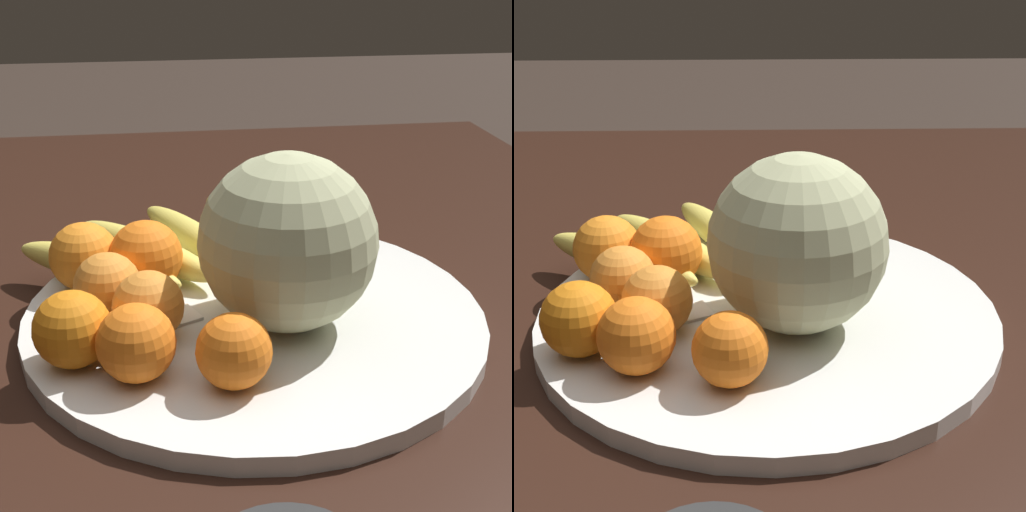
% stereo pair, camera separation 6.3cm
% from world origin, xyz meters
% --- Properties ---
extents(kitchen_table, '(1.35, 1.02, 0.72)m').
position_xyz_m(kitchen_table, '(0.00, 0.00, 0.63)').
color(kitchen_table, black).
rests_on(kitchen_table, ground_plane).
extents(fruit_bowl, '(0.41, 0.41, 0.02)m').
position_xyz_m(fruit_bowl, '(0.02, 0.00, 0.73)').
color(fruit_bowl, white).
rests_on(fruit_bowl, kitchen_table).
extents(melon, '(0.15, 0.15, 0.15)m').
position_xyz_m(melon, '(0.06, 0.02, 0.82)').
color(melon, '#B2B789').
rests_on(melon, fruit_bowl).
extents(banana_bunch, '(0.27, 0.31, 0.03)m').
position_xyz_m(banana_bunch, '(-0.10, -0.05, 0.76)').
color(banana_bunch, '#473819').
rests_on(banana_bunch, fruit_bowl).
extents(orange_front_left, '(0.06, 0.06, 0.06)m').
position_xyz_m(orange_front_left, '(0.07, -0.09, 0.77)').
color(orange_front_left, orange).
rests_on(orange_front_left, fruit_bowl).
extents(orange_front_right, '(0.07, 0.07, 0.07)m').
position_xyz_m(orange_front_right, '(-0.03, -0.15, 0.77)').
color(orange_front_right, orange).
rests_on(orange_front_right, fruit_bowl).
extents(orange_mid_center, '(0.06, 0.06, 0.06)m').
position_xyz_m(orange_mid_center, '(0.14, -0.03, 0.77)').
color(orange_mid_center, orange).
rests_on(orange_mid_center, fruit_bowl).
extents(orange_back_left, '(0.07, 0.07, 0.07)m').
position_xyz_m(orange_back_left, '(-0.02, -0.10, 0.77)').
color(orange_back_left, orange).
rests_on(orange_back_left, fruit_bowl).
extents(orange_back_right, '(0.06, 0.06, 0.06)m').
position_xyz_m(orange_back_right, '(0.13, -0.10, 0.77)').
color(orange_back_right, orange).
rests_on(orange_back_right, fruit_bowl).
extents(orange_top_small, '(0.06, 0.06, 0.06)m').
position_xyz_m(orange_top_small, '(0.02, -0.13, 0.77)').
color(orange_top_small, orange).
rests_on(orange_top_small, fruit_bowl).
extents(orange_side_extra, '(0.06, 0.06, 0.06)m').
position_xyz_m(orange_side_extra, '(0.10, -0.15, 0.77)').
color(orange_side_extra, orange).
rests_on(orange_side_extra, fruit_bowl).
extents(produce_tag, '(0.08, 0.06, 0.00)m').
position_xyz_m(produce_tag, '(0.02, -0.08, 0.74)').
color(produce_tag, white).
rests_on(produce_tag, fruit_bowl).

